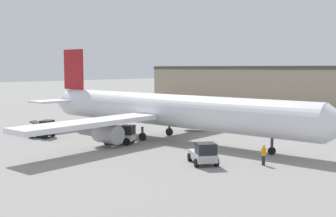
{
  "coord_description": "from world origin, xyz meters",
  "views": [
    {
      "loc": [
        32.38,
        -35.29,
        8.26
      ],
      "look_at": [
        0.0,
        0.0,
        3.61
      ],
      "focal_mm": 45.0,
      "sensor_mm": 36.0,
      "label": 1
    }
  ],
  "objects_px": {
    "baggage_tug": "(204,154)",
    "pushback_tug": "(122,135)",
    "ground_crew_worker": "(264,154)",
    "belt_loader_truck": "(43,129)",
    "airplane": "(162,110)"
  },
  "relations": [
    {
      "from": "airplane",
      "to": "baggage_tug",
      "type": "height_order",
      "value": "airplane"
    },
    {
      "from": "baggage_tug",
      "to": "pushback_tug",
      "type": "xyz_separation_m",
      "value": [
        -12.59,
        1.78,
        0.03
      ]
    },
    {
      "from": "airplane",
      "to": "baggage_tug",
      "type": "relative_size",
      "value": 11.58
    },
    {
      "from": "ground_crew_worker",
      "to": "belt_loader_truck",
      "type": "bearing_deg",
      "value": 68.87
    },
    {
      "from": "ground_crew_worker",
      "to": "pushback_tug",
      "type": "bearing_deg",
      "value": 63.2
    },
    {
      "from": "belt_loader_truck",
      "to": "pushback_tug",
      "type": "relative_size",
      "value": 0.86
    },
    {
      "from": "airplane",
      "to": "pushback_tug",
      "type": "relative_size",
      "value": 11.89
    },
    {
      "from": "baggage_tug",
      "to": "pushback_tug",
      "type": "height_order",
      "value": "pushback_tug"
    },
    {
      "from": "pushback_tug",
      "to": "ground_crew_worker",
      "type": "bearing_deg",
      "value": -22.2
    },
    {
      "from": "airplane",
      "to": "pushback_tug",
      "type": "height_order",
      "value": "airplane"
    },
    {
      "from": "airplane",
      "to": "belt_loader_truck",
      "type": "xyz_separation_m",
      "value": [
        -10.95,
        -8.87,
        -2.37
      ]
    },
    {
      "from": "airplane",
      "to": "pushback_tug",
      "type": "xyz_separation_m",
      "value": [
        -0.93,
        -5.32,
        -2.39
      ]
    },
    {
      "from": "airplane",
      "to": "ground_crew_worker",
      "type": "xyz_separation_m",
      "value": [
        15.57,
        -3.88,
        -2.42
      ]
    },
    {
      "from": "baggage_tug",
      "to": "pushback_tug",
      "type": "distance_m",
      "value": 12.72
    },
    {
      "from": "ground_crew_worker",
      "to": "belt_loader_truck",
      "type": "height_order",
      "value": "belt_loader_truck"
    }
  ]
}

